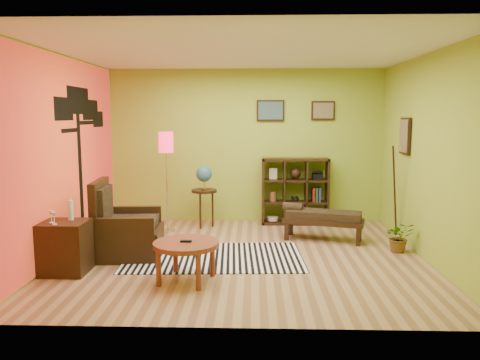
{
  "coord_description": "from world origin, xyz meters",
  "views": [
    {
      "loc": [
        0.16,
        -6.36,
        1.95
      ],
      "look_at": [
        -0.04,
        0.22,
        1.05
      ],
      "focal_mm": 35.0,
      "sensor_mm": 36.0,
      "label": 1
    }
  ],
  "objects_px": {
    "cube_shelf": "(296,191)",
    "potted_plant": "(399,240)",
    "armchair": "(125,233)",
    "side_cabinet": "(65,247)",
    "coffee_table": "(186,247)",
    "floor_lamp": "(166,151)",
    "bench": "(321,217)",
    "globe_table": "(204,181)"
  },
  "relations": [
    {
      "from": "armchair",
      "to": "side_cabinet",
      "type": "relative_size",
      "value": 1.11
    },
    {
      "from": "side_cabinet",
      "to": "bench",
      "type": "distance_m",
      "value": 3.8
    },
    {
      "from": "coffee_table",
      "to": "side_cabinet",
      "type": "bearing_deg",
      "value": 170.75
    },
    {
      "from": "globe_table",
      "to": "floor_lamp",
      "type": "bearing_deg",
      "value": -149.2
    },
    {
      "from": "side_cabinet",
      "to": "bench",
      "type": "relative_size",
      "value": 0.74
    },
    {
      "from": "cube_shelf",
      "to": "potted_plant",
      "type": "relative_size",
      "value": 2.72
    },
    {
      "from": "potted_plant",
      "to": "globe_table",
      "type": "bearing_deg",
      "value": 154.1
    },
    {
      "from": "armchair",
      "to": "globe_table",
      "type": "relative_size",
      "value": 0.99
    },
    {
      "from": "floor_lamp",
      "to": "globe_table",
      "type": "distance_m",
      "value": 0.88
    },
    {
      "from": "floor_lamp",
      "to": "globe_table",
      "type": "relative_size",
      "value": 1.55
    },
    {
      "from": "coffee_table",
      "to": "potted_plant",
      "type": "distance_m",
      "value": 3.19
    },
    {
      "from": "coffee_table",
      "to": "armchair",
      "type": "height_order",
      "value": "armchair"
    },
    {
      "from": "armchair",
      "to": "bench",
      "type": "height_order",
      "value": "armchair"
    },
    {
      "from": "armchair",
      "to": "cube_shelf",
      "type": "xyz_separation_m",
      "value": [
        2.58,
        2.04,
        0.27
      ]
    },
    {
      "from": "coffee_table",
      "to": "floor_lamp",
      "type": "height_order",
      "value": "floor_lamp"
    },
    {
      "from": "floor_lamp",
      "to": "coffee_table",
      "type": "bearing_deg",
      "value": -74.44
    },
    {
      "from": "floor_lamp",
      "to": "bench",
      "type": "distance_m",
      "value": 2.76
    },
    {
      "from": "coffee_table",
      "to": "side_cabinet",
      "type": "relative_size",
      "value": 0.8
    },
    {
      "from": "coffee_table",
      "to": "side_cabinet",
      "type": "distance_m",
      "value": 1.58
    },
    {
      "from": "bench",
      "to": "potted_plant",
      "type": "height_order",
      "value": "bench"
    },
    {
      "from": "coffee_table",
      "to": "potted_plant",
      "type": "xyz_separation_m",
      "value": [
        2.91,
        1.3,
        -0.24
      ]
    },
    {
      "from": "globe_table",
      "to": "armchair",
      "type": "bearing_deg",
      "value": -118.43
    },
    {
      "from": "armchair",
      "to": "floor_lamp",
      "type": "relative_size",
      "value": 0.64
    },
    {
      "from": "globe_table",
      "to": "cube_shelf",
      "type": "xyz_separation_m",
      "value": [
        1.63,
        0.3,
        -0.22
      ]
    },
    {
      "from": "coffee_table",
      "to": "cube_shelf",
      "type": "bearing_deg",
      "value": 62.88
    },
    {
      "from": "globe_table",
      "to": "potted_plant",
      "type": "relative_size",
      "value": 2.46
    },
    {
      "from": "side_cabinet",
      "to": "floor_lamp",
      "type": "relative_size",
      "value": 0.57
    },
    {
      "from": "cube_shelf",
      "to": "side_cabinet",
      "type": "bearing_deg",
      "value": -138.12
    },
    {
      "from": "armchair",
      "to": "cube_shelf",
      "type": "distance_m",
      "value": 3.29
    },
    {
      "from": "floor_lamp",
      "to": "bench",
      "type": "relative_size",
      "value": 1.28
    },
    {
      "from": "coffee_table",
      "to": "cube_shelf",
      "type": "distance_m",
      "value": 3.43
    },
    {
      "from": "bench",
      "to": "potted_plant",
      "type": "xyz_separation_m",
      "value": [
        1.04,
        -0.62,
        -0.2
      ]
    },
    {
      "from": "coffee_table",
      "to": "floor_lamp",
      "type": "relative_size",
      "value": 0.46
    },
    {
      "from": "armchair",
      "to": "coffee_table",
      "type": "bearing_deg",
      "value": -44.77
    },
    {
      "from": "coffee_table",
      "to": "bench",
      "type": "bearing_deg",
      "value": 45.8
    },
    {
      "from": "bench",
      "to": "potted_plant",
      "type": "bearing_deg",
      "value": -30.7
    },
    {
      "from": "side_cabinet",
      "to": "cube_shelf",
      "type": "xyz_separation_m",
      "value": [
        3.11,
        2.79,
        0.27
      ]
    },
    {
      "from": "coffee_table",
      "to": "globe_table",
      "type": "xyz_separation_m",
      "value": [
        -0.07,
        2.75,
        0.41
      ]
    },
    {
      "from": "globe_table",
      "to": "cube_shelf",
      "type": "relative_size",
      "value": 0.91
    },
    {
      "from": "cube_shelf",
      "to": "bench",
      "type": "height_order",
      "value": "cube_shelf"
    },
    {
      "from": "side_cabinet",
      "to": "globe_table",
      "type": "distance_m",
      "value": 2.94
    },
    {
      "from": "coffee_table",
      "to": "side_cabinet",
      "type": "xyz_separation_m",
      "value": [
        -1.55,
        0.25,
        -0.08
      ]
    }
  ]
}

